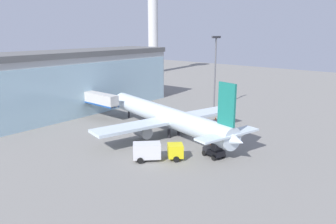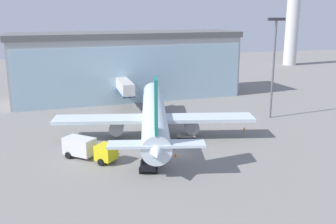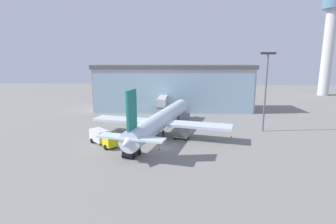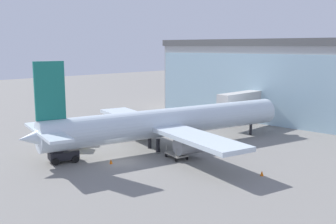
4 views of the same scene
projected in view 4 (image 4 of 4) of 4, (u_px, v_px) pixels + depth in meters
name	position (u px, v px, depth m)	size (l,w,h in m)	color
ground	(122.00, 162.00, 44.55)	(240.00, 240.00, 0.00)	gray
terminal_building	(289.00, 80.00, 68.68)	(49.65, 15.85, 14.18)	#A1A1A1
jet_bridge	(246.00, 100.00, 64.34)	(2.30, 12.50, 5.61)	beige
airplane	(167.00, 123.00, 50.07)	(29.78, 37.02, 11.40)	silver
catering_truck	(75.00, 133.00, 52.84)	(6.86, 6.56, 2.65)	yellow
baggage_cart	(176.00, 154.00, 45.75)	(3.10, 2.21, 1.50)	#9E998C
pushback_tug	(62.00, 154.00, 44.28)	(2.90, 3.57, 2.30)	black
safety_cone_nose	(111.00, 161.00, 43.72)	(0.36, 0.36, 0.55)	orange
safety_cone_wingtip	(262.00, 173.00, 39.66)	(0.36, 0.36, 0.55)	orange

